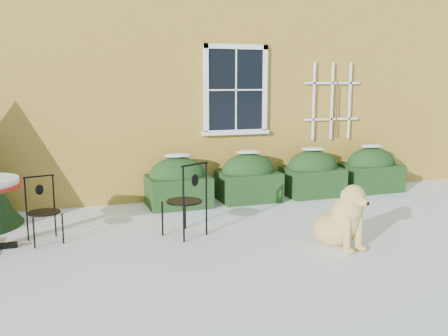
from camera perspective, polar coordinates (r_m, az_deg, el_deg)
name	(u,v)px	position (r m, az deg, el deg)	size (l,w,h in m)	color
ground	(250,250)	(6.45, 2.93, -9.34)	(80.00, 80.00, 0.00)	white
house	(145,37)	(12.90, -9.01, 14.55)	(12.40, 8.40, 6.40)	gold
hedge_row	(281,176)	(9.26, 6.54, -0.94)	(4.95, 0.80, 0.91)	black
patio_chair_near	(186,199)	(6.89, -4.31, -3.60)	(0.63, 0.62, 1.04)	black
patio_chair_far	(43,210)	(7.07, -19.96, -4.50)	(0.48, 0.47, 0.88)	black
dog	(342,220)	(6.66, 13.32, -5.83)	(0.66, 0.98, 0.87)	#DBB362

